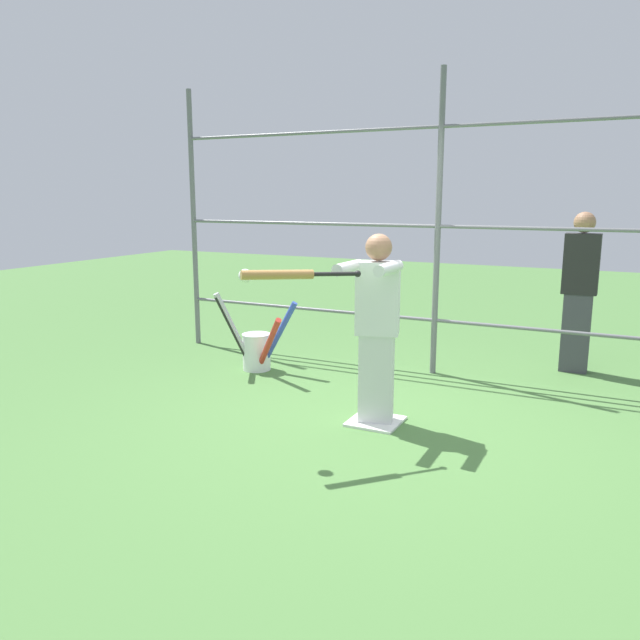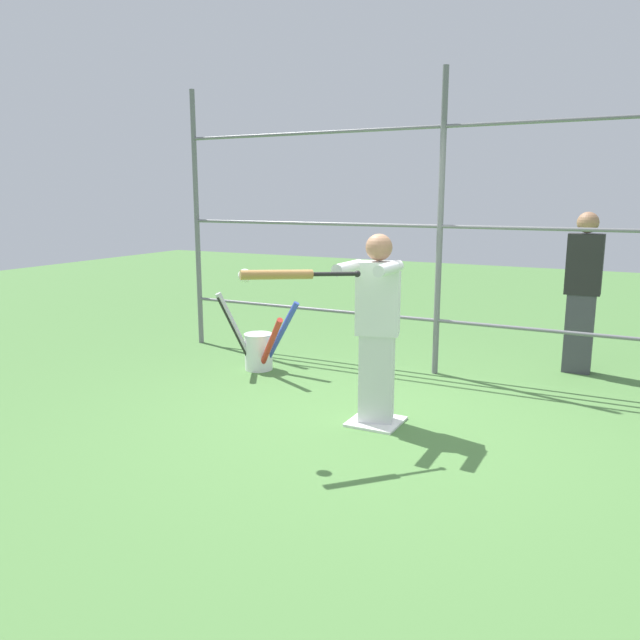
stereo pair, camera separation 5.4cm
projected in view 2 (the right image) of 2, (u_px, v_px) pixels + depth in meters
The scene contains 8 objects.
ground_plane at pixel (376, 423), 5.00m from camera, with size 24.00×24.00×0.00m, color #4C7A3D.
home_plate at pixel (376, 421), 5.00m from camera, with size 0.40×0.40×0.02m.
fence_backstop at pixel (440, 226), 6.11m from camera, with size 6.02×0.06×2.99m.
batter at pixel (377, 324), 4.83m from camera, with size 0.38×0.58×1.51m.
baseball_bat_swinging at pixel (287, 274), 4.25m from camera, with size 0.64×0.64×0.08m.
softball_in_flight at pixel (245, 276), 4.34m from camera, with size 0.10×0.10×0.10m.
bat_bucket at pixel (258, 347), 6.46m from camera, with size 0.81×0.52×0.84m.
bystander_behind_fence at pixel (582, 290), 6.28m from camera, with size 0.34×0.21×1.63m.
Camera 2 is at (-1.77, 4.43, 1.79)m, focal length 35.00 mm.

